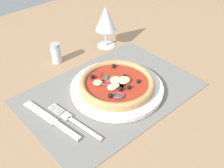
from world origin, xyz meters
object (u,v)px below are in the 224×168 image
(pizza, at_px, (117,83))
(knife, at_px, (50,119))
(fork, at_px, (72,120))
(plate, at_px, (117,88))
(pepper_shaker, at_px, (56,53))
(wine_glass, at_px, (106,19))

(pizza, height_order, knife, pizza)
(fork, height_order, knife, knife)
(plate, xyz_separation_m, pepper_shaker, (-0.04, 0.24, 0.02))
(fork, distance_m, pepper_shaker, 0.28)
(plate, height_order, pepper_shaker, pepper_shaker)
(fork, bearing_deg, knife, 38.97)
(fork, xyz_separation_m, pepper_shaker, (0.12, 0.26, 0.03))
(wine_glass, relative_size, pepper_shaker, 2.22)
(wine_glass, distance_m, pepper_shaker, 0.20)
(fork, xyz_separation_m, knife, (-0.04, 0.04, 0.00))
(wine_glass, height_order, pepper_shaker, wine_glass)
(knife, distance_m, pepper_shaker, 0.27)
(pizza, relative_size, knife, 1.06)
(wine_glass, bearing_deg, pepper_shaker, 171.37)
(fork, height_order, wine_glass, wine_glass)
(fork, bearing_deg, plate, -93.81)
(knife, bearing_deg, pizza, -105.22)
(knife, bearing_deg, fork, -141.41)
(fork, distance_m, knife, 0.05)
(pepper_shaker, bearing_deg, fork, -115.45)
(pizza, xyz_separation_m, knife, (-0.20, 0.02, -0.02))
(pizza, bearing_deg, knife, 173.42)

